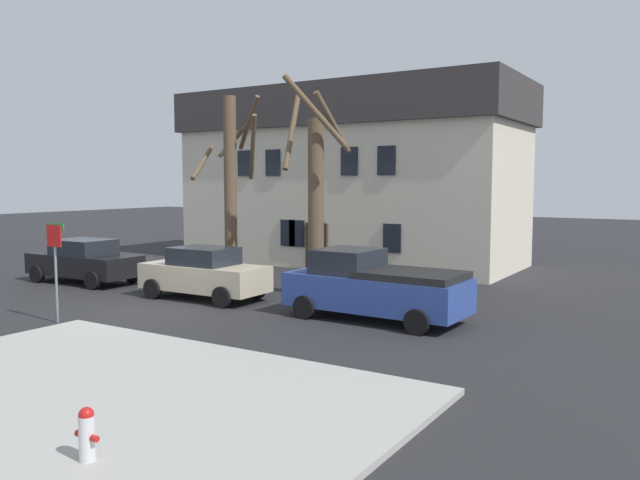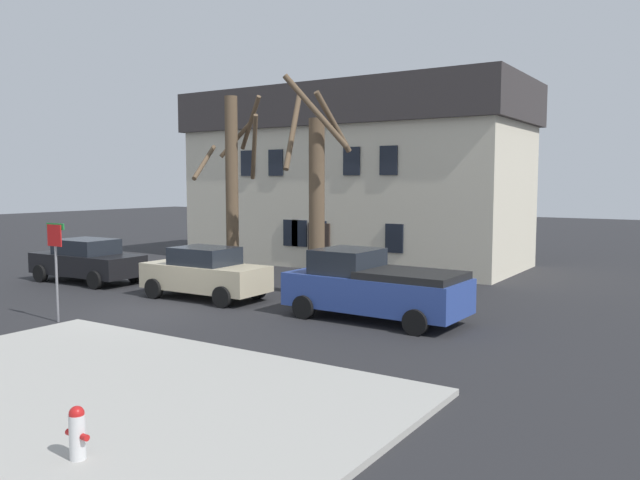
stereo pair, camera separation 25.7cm
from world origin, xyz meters
The scene contains 10 objects.
ground_plane centered at (0.00, 0.00, 0.00)m, with size 120.00×120.00×0.00m, color #262628.
sidewalk_slab centered at (5.09, -6.36, 0.06)m, with size 11.05×8.52×0.12m, color #A8A59E.
building_main centered at (-0.75, 13.81, 4.23)m, with size 16.36×6.98×8.30m.
tree_bare_near centered at (-0.73, 4.87, 3.76)m, with size 2.73×2.71×7.02m.
tree_bare_mid centered at (2.76, 5.11, 3.46)m, with size 2.67×2.17×7.39m.
car_black_sedan centered at (-6.39, 2.74, 0.85)m, with size 4.75×2.20×1.70m.
car_beige_sedan centered at (-0.05, 2.60, 0.87)m, with size 4.43×2.06×1.75m.
pickup_truck_blue centered at (6.24, 2.78, 0.96)m, with size 5.24×2.41×1.98m.
fire_hydrant centered at (7.26, -7.79, 0.51)m, with size 0.42×0.22×0.75m.
street_sign_pole centered at (-1.07, -2.29, 1.95)m, with size 0.76×0.07×2.78m.
Camera 1 is at (14.40, -13.20, 3.92)m, focal length 35.68 mm.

